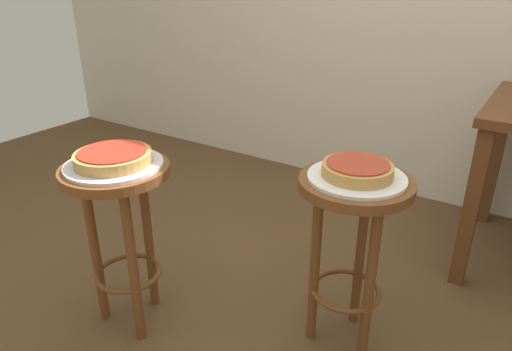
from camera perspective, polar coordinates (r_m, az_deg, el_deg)
ground_plane at (r=1.84m, az=1.24°, el=-20.53°), size 6.00×6.00×0.00m
stool_foreground at (r=1.75m, az=-16.32°, el=-4.15°), size 0.38×0.38×0.66m
serving_plate_foreground at (r=1.68m, az=-17.02°, el=1.26°), size 0.34×0.34×0.01m
pizza_foreground at (r=1.67m, az=-17.13°, el=2.16°), size 0.26×0.26×0.05m
stool_middle at (r=1.62m, az=11.70°, el=-6.01°), size 0.38×0.38×0.66m
serving_plate_middle at (r=1.54m, az=12.25°, el=-0.23°), size 0.32×0.32×0.01m
pizza_middle at (r=1.53m, az=12.34°, el=0.73°), size 0.23×0.23×0.05m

